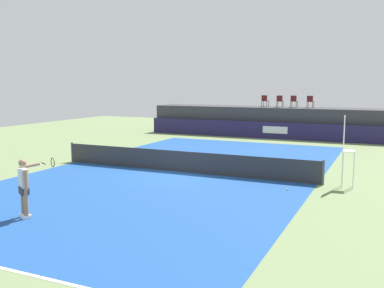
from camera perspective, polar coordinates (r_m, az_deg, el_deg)
ground_plane at (r=22.41m, az=1.96°, el=-2.27°), size 48.00×48.00×0.00m
court_inner at (r=19.72m, az=-1.40°, el=-3.67°), size 12.00×22.00×0.00m
sponsor_wall at (r=32.19m, az=9.16°, el=1.82°), size 18.00×0.22×1.20m
spectator_platform at (r=33.87m, az=9.98°, el=2.95°), size 18.00×2.80×2.20m
spectator_chair_far_left at (r=33.89m, az=9.54°, el=5.67°), size 0.48×0.48×0.89m
spectator_chair_left at (r=33.36m, az=11.45°, el=5.59°), size 0.45×0.45×0.89m
spectator_chair_center at (r=33.43m, az=13.22°, el=5.54°), size 0.46×0.46×0.89m
spectator_chair_right at (r=33.11m, az=15.25°, el=5.45°), size 0.47×0.47×0.89m
umpire_chair at (r=17.59m, az=19.57°, el=-0.30°), size 0.46×0.46×2.76m
tennis_net at (r=19.63m, az=-1.40°, el=-2.31°), size 12.40×0.02×0.95m
net_post_near at (r=22.99m, az=-15.45°, el=-1.03°), size 0.10×0.10×1.00m
net_post_far at (r=17.86m, az=16.83°, el=-3.60°), size 0.10×0.10×1.00m
tennis_player at (r=13.83m, az=-21.09°, el=-5.16°), size 0.66×1.26×1.77m
tennis_ball at (r=16.77m, az=12.38°, el=-5.80°), size 0.07×0.07×0.07m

